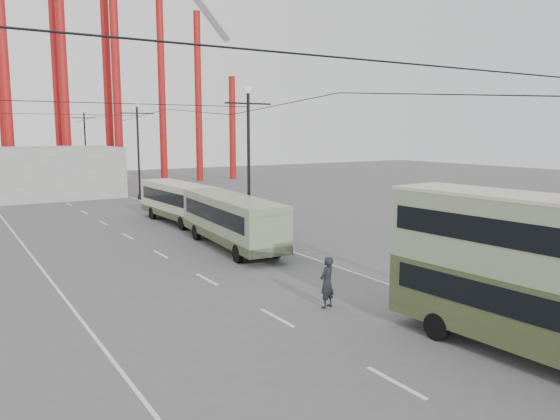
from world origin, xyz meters
TOP-DOWN VIEW (x-y plane):
  - ground at (0.00, 0.00)m, footprint 160.00×160.00m
  - road_markings at (-0.86, 19.70)m, footprint 12.52×120.00m
  - lamp_post_mid at (5.60, 18.00)m, footprint 3.20×0.44m
  - lamp_post_far at (5.60, 40.00)m, footprint 3.20×0.44m
  - lamp_post_distant at (5.60, 62.00)m, footprint 3.20×0.44m
  - double_decker_bus at (3.40, -2.93)m, footprint 2.84×9.09m
  - single_decker_green at (3.05, 15.45)m, footprint 3.31×10.58m
  - single_decker_cream at (3.74, 25.23)m, footprint 2.60×9.28m
  - pedestrian at (1.21, 3.98)m, footprint 0.83×0.68m

SIDE VIEW (x-z plane):
  - ground at x=0.00m, z-range 0.00..0.00m
  - road_markings at x=-0.86m, z-range 0.00..0.01m
  - pedestrian at x=1.21m, z-range 0.00..1.97m
  - single_decker_cream at x=3.74m, z-range 0.18..3.05m
  - single_decker_green at x=3.05m, z-range 0.19..3.13m
  - double_decker_bus at x=3.40m, z-range 0.29..5.10m
  - lamp_post_mid at x=5.60m, z-range 0.02..9.34m
  - lamp_post_far at x=5.60m, z-range 0.02..9.34m
  - lamp_post_distant at x=5.60m, z-range 0.02..9.34m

